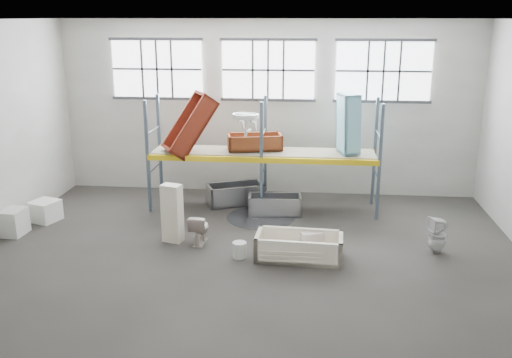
# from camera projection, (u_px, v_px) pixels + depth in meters

# --- Properties ---
(floor) EXTENTS (12.00, 10.00, 0.10)m
(floor) POSITION_uv_depth(u_px,v_px,m) (249.00, 263.00, 12.04)
(floor) COLOR #47423E
(floor) RESTS_ON ground
(ceiling) EXTENTS (12.00, 10.00, 0.10)m
(ceiling) POSITION_uv_depth(u_px,v_px,m) (248.00, 17.00, 10.61)
(ceiling) COLOR silver
(ceiling) RESTS_ON ground
(wall_back) EXTENTS (12.00, 0.10, 5.00)m
(wall_back) POSITION_uv_depth(u_px,v_px,m) (268.00, 108.00, 16.15)
(wall_back) COLOR #ADAA9F
(wall_back) RESTS_ON ground
(wall_front) EXTENTS (12.00, 0.10, 5.00)m
(wall_front) POSITION_uv_depth(u_px,v_px,m) (200.00, 246.00, 6.50)
(wall_front) COLOR #9C9A91
(wall_front) RESTS_ON ground
(window_left) EXTENTS (2.60, 0.04, 1.60)m
(window_left) POSITION_uv_depth(u_px,v_px,m) (157.00, 69.00, 16.04)
(window_left) COLOR white
(window_left) RESTS_ON wall_back
(window_mid) EXTENTS (2.60, 0.04, 1.60)m
(window_mid) POSITION_uv_depth(u_px,v_px,m) (268.00, 70.00, 15.73)
(window_mid) COLOR white
(window_mid) RESTS_ON wall_back
(window_right) EXTENTS (2.60, 0.04, 1.60)m
(window_right) POSITION_uv_depth(u_px,v_px,m) (383.00, 71.00, 15.43)
(window_right) COLOR white
(window_right) RESTS_ON wall_back
(rack_upright_la) EXTENTS (0.08, 0.08, 3.00)m
(rack_upright_la) POSITION_uv_depth(u_px,v_px,m) (148.00, 157.00, 14.66)
(rack_upright_la) COLOR slate
(rack_upright_la) RESTS_ON floor
(rack_upright_lb) EXTENTS (0.08, 0.08, 3.00)m
(rack_upright_lb) POSITION_uv_depth(u_px,v_px,m) (160.00, 147.00, 15.81)
(rack_upright_lb) COLOR slate
(rack_upright_lb) RESTS_ON floor
(rack_upright_ma) EXTENTS (0.08, 0.08, 3.00)m
(rack_upright_ma) POSITION_uv_depth(u_px,v_px,m) (261.00, 160.00, 14.38)
(rack_upright_ma) COLOR slate
(rack_upright_ma) RESTS_ON floor
(rack_upright_mb) EXTENTS (0.08, 0.08, 3.00)m
(rack_upright_mb) POSITION_uv_depth(u_px,v_px,m) (265.00, 149.00, 15.52)
(rack_upright_mb) COLOR slate
(rack_upright_mb) RESTS_ON floor
(rack_upright_ra) EXTENTS (0.08, 0.08, 3.00)m
(rack_upright_ra) POSITION_uv_depth(u_px,v_px,m) (380.00, 163.00, 14.09)
(rack_upright_ra) COLOR slate
(rack_upright_ra) RESTS_ON floor
(rack_upright_rb) EXTENTS (0.08, 0.08, 3.00)m
(rack_upright_rb) POSITION_uv_depth(u_px,v_px,m) (375.00, 152.00, 15.23)
(rack_upright_rb) COLOR slate
(rack_upright_rb) RESTS_ON floor
(rack_beam_front) EXTENTS (6.00, 0.10, 0.14)m
(rack_beam_front) POSITION_uv_depth(u_px,v_px,m) (261.00, 160.00, 14.38)
(rack_beam_front) COLOR yellow
(rack_beam_front) RESTS_ON floor
(rack_beam_back) EXTENTS (6.00, 0.10, 0.14)m
(rack_beam_back) POSITION_uv_depth(u_px,v_px,m) (265.00, 149.00, 15.52)
(rack_beam_back) COLOR yellow
(rack_beam_back) RESTS_ON floor
(shelf_deck) EXTENTS (5.90, 1.10, 0.03)m
(shelf_deck) POSITION_uv_depth(u_px,v_px,m) (263.00, 152.00, 14.93)
(shelf_deck) COLOR gray
(shelf_deck) RESTS_ON floor
(wet_patch) EXTENTS (1.80, 1.80, 0.00)m
(wet_patch) POSITION_uv_depth(u_px,v_px,m) (261.00, 217.00, 14.61)
(wet_patch) COLOR black
(wet_patch) RESTS_ON floor
(bathtub_beige) EXTENTS (1.91, 0.98, 0.55)m
(bathtub_beige) POSITION_uv_depth(u_px,v_px,m) (299.00, 246.00, 12.08)
(bathtub_beige) COLOR #F0E2CA
(bathtub_beige) RESTS_ON floor
(cistern_spare) EXTENTS (0.52, 0.37, 0.45)m
(cistern_spare) POSITION_uv_depth(u_px,v_px,m) (312.00, 242.00, 12.31)
(cistern_spare) COLOR beige
(cistern_spare) RESTS_ON bathtub_beige
(sink_in_tub) EXTENTS (0.39, 0.39, 0.13)m
(sink_in_tub) POSITION_uv_depth(u_px,v_px,m) (277.00, 241.00, 12.64)
(sink_in_tub) COLOR beige
(sink_in_tub) RESTS_ON bathtub_beige
(toilet_beige) EXTENTS (0.45, 0.72, 0.70)m
(toilet_beige) POSITION_uv_depth(u_px,v_px,m) (200.00, 229.00, 12.89)
(toilet_beige) COLOR beige
(toilet_beige) RESTS_ON floor
(cistern_tall) EXTENTS (0.51, 0.40, 1.38)m
(cistern_tall) POSITION_uv_depth(u_px,v_px,m) (172.00, 213.00, 12.89)
(cistern_tall) COLOR #F3E2C7
(cistern_tall) RESTS_ON floor
(toilet_white) EXTENTS (0.48, 0.48, 0.83)m
(toilet_white) POSITION_uv_depth(u_px,v_px,m) (438.00, 235.00, 12.33)
(toilet_white) COLOR silver
(toilet_white) RESTS_ON floor
(steel_tub_left) EXTENTS (1.70, 1.26, 0.57)m
(steel_tub_left) POSITION_uv_depth(u_px,v_px,m) (235.00, 194.00, 15.61)
(steel_tub_left) COLOR #A7A8B0
(steel_tub_left) RESTS_ON floor
(steel_tub_right) EXTENTS (1.43, 0.75, 0.51)m
(steel_tub_right) POSITION_uv_depth(u_px,v_px,m) (275.00, 205.00, 14.81)
(steel_tub_right) COLOR #B6B8BE
(steel_tub_right) RESTS_ON floor
(rust_tub_flat) EXTENTS (1.55, 0.97, 0.40)m
(rust_tub_flat) POSITION_uv_depth(u_px,v_px,m) (255.00, 142.00, 14.98)
(rust_tub_flat) COLOR #983E19
(rust_tub_flat) RESTS_ON shelf_deck
(rust_tub_tilted) EXTENTS (1.65, 1.41, 1.74)m
(rust_tub_tilted) POSITION_uv_depth(u_px,v_px,m) (190.00, 125.00, 14.77)
(rust_tub_tilted) COLOR maroon
(rust_tub_tilted) RESTS_ON shelf_deck
(sink_on_shelf) EXTENTS (0.83, 0.74, 0.61)m
(sink_on_shelf) POSITION_uv_depth(u_px,v_px,m) (246.00, 135.00, 14.45)
(sink_on_shelf) COLOR white
(sink_on_shelf) RESTS_ON rust_tub_flat
(blue_tub_upright) EXTENTS (0.66, 0.82, 1.55)m
(blue_tub_upright) POSITION_uv_depth(u_px,v_px,m) (348.00, 123.00, 14.44)
(blue_tub_upright) COLOR #86CBE1
(blue_tub_upright) RESTS_ON shelf_deck
(bucket) EXTENTS (0.40, 0.40, 0.35)m
(bucket) POSITION_uv_depth(u_px,v_px,m) (239.00, 250.00, 12.15)
(bucket) COLOR beige
(bucket) RESTS_ON floor
(carton_near) EXTENTS (0.76, 0.67, 0.63)m
(carton_near) POSITION_uv_depth(u_px,v_px,m) (9.00, 222.00, 13.42)
(carton_near) COLOR silver
(carton_near) RESTS_ON floor
(carton_far) EXTENTS (0.80, 0.80, 0.53)m
(carton_far) POSITION_uv_depth(u_px,v_px,m) (45.00, 211.00, 14.32)
(carton_far) COLOR white
(carton_far) RESTS_ON floor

